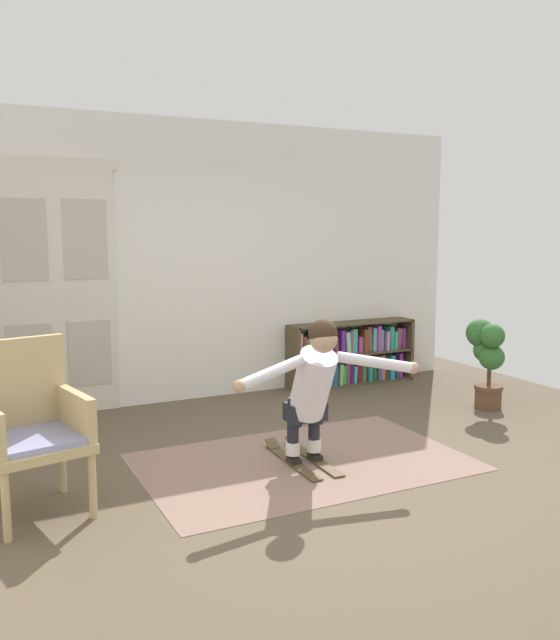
% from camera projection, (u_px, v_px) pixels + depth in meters
% --- Properties ---
extents(ground_plane, '(7.20, 7.20, 0.00)m').
position_uv_depth(ground_plane, '(335.00, 474.00, 4.92)').
color(ground_plane, brown).
extents(back_wall, '(6.00, 0.10, 2.90)m').
position_uv_depth(back_wall, '(209.00, 261.00, 7.03)').
color(back_wall, silver).
rests_on(back_wall, ground).
extents(double_door, '(1.22, 0.05, 2.45)m').
position_uv_depth(double_door, '(57.00, 289.00, 6.32)').
color(double_door, beige).
rests_on(double_door, ground).
extents(rug, '(2.49, 1.61, 0.01)m').
position_uv_depth(rug, '(303.00, 462.00, 5.17)').
color(rug, '#876A5C').
rests_on(rug, ground).
extents(bookshelf, '(1.57, 0.30, 0.72)m').
position_uv_depth(bookshelf, '(352.00, 355.00, 7.72)').
color(bookshelf, '#4C402A').
rests_on(bookshelf, ground).
extents(wicker_chair, '(0.71, 0.71, 1.10)m').
position_uv_depth(wicker_chair, '(30.00, 423.00, 4.21)').
color(wicker_chair, tan).
rests_on(wicker_chair, ground).
extents(potted_plant, '(0.35, 0.44, 0.90)m').
position_uv_depth(potted_plant, '(487.00, 355.00, 6.60)').
color(potted_plant, brown).
rests_on(potted_plant, ground).
extents(skis_pair, '(0.30, 0.87, 0.07)m').
position_uv_depth(skis_pair, '(301.00, 458.00, 5.19)').
color(skis_pair, brown).
rests_on(skis_pair, rug).
extents(person_skier, '(1.48, 0.60, 1.09)m').
position_uv_depth(person_skier, '(314.00, 382.00, 4.92)').
color(person_skier, white).
rests_on(person_skier, skis_pair).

